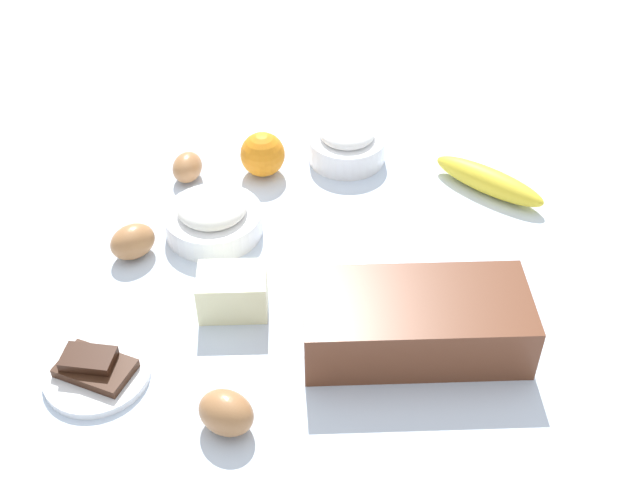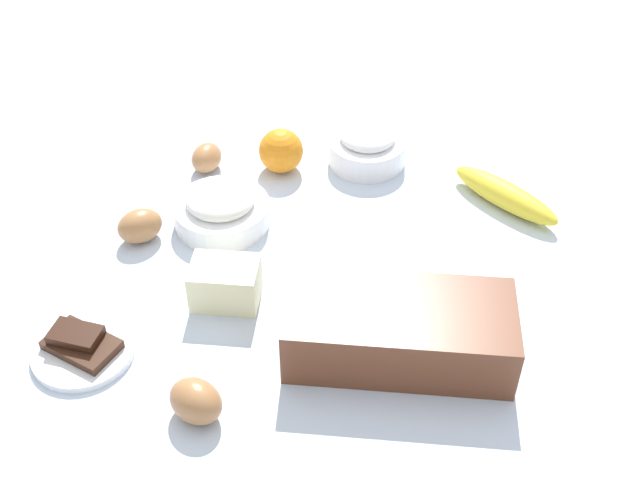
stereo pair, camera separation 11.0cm
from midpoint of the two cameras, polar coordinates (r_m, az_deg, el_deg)
ground_plane at (r=1.13m, az=-2.78°, el=-2.04°), size 2.40×2.40×0.02m
loaf_pan at (r=0.98m, az=3.80°, el=-6.03°), size 0.30×0.17×0.08m
flour_bowl at (r=1.17m, az=-10.43°, el=1.57°), size 0.14×0.14×0.06m
sugar_bowl at (r=1.30m, az=-0.45°, el=6.93°), size 0.13×0.13×0.07m
banana at (r=1.25m, az=9.73°, el=4.16°), size 0.18×0.14×0.04m
orange_fruit at (r=1.28m, az=-6.66°, el=6.10°), size 0.07×0.07×0.07m
butter_block at (r=1.05m, az=-9.36°, el=-3.86°), size 0.10×0.08×0.06m
egg_near_butter at (r=1.16m, az=-16.10°, el=-0.23°), size 0.08×0.08×0.05m
egg_beside_bowl at (r=0.92m, az=-10.29°, el=-12.41°), size 0.08×0.07×0.05m
egg_loose at (r=1.29m, az=-12.04°, el=5.10°), size 0.05×0.07×0.05m
chocolate_plate at (r=1.02m, az=-18.99°, el=-9.13°), size 0.13×0.13×0.03m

